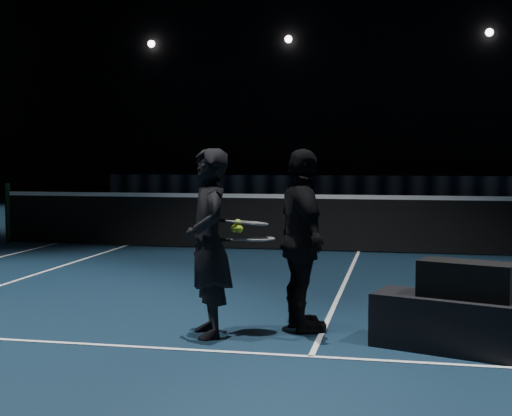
{
  "coord_description": "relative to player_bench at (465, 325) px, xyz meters",
  "views": [
    {
      "loc": [
        0.67,
        -11.86,
        1.56
      ],
      "look_at": [
        -0.57,
        -5.75,
        1.12
      ],
      "focal_mm": 50.0,
      "sensor_mm": 36.0,
      "label": 1
    }
  ],
  "objects": [
    {
      "name": "net_tape",
      "position": [
        -1.2,
        6.01,
        0.69
      ],
      "size": [
        12.8,
        0.03,
        0.07
      ],
      "primitive_type": "cube",
      "color": "white",
      "rests_on": "net_mesh"
    },
    {
      "name": "player_bench",
      "position": [
        0.0,
        0.0,
        0.0
      ],
      "size": [
        1.55,
        0.95,
        0.44
      ],
      "primitive_type": "cube",
      "rotation": [
        0.0,
        0.0,
        -0.34
      ],
      "color": "black",
      "rests_on": "floor"
    },
    {
      "name": "sponsor_backdrop",
      "position": [
        -1.2,
        21.51,
        0.23
      ],
      "size": [
        22.0,
        0.15,
        0.9
      ],
      "primitive_type": "cube",
      "color": "black",
      "rests_on": "floor"
    },
    {
      "name": "bag_signature",
      "position": [
        0.0,
        -0.16,
        0.37
      ],
      "size": [
        0.32,
        0.12,
        0.1
      ],
      "primitive_type": "cube",
      "rotation": [
        0.0,
        0.0,
        -0.34
      ],
      "color": "white",
      "rests_on": "racket_bag"
    },
    {
      "name": "player_a",
      "position": [
        -2.16,
        0.1,
        0.6
      ],
      "size": [
        0.62,
        0.71,
        1.64
      ],
      "primitive_type": "imported",
      "rotation": [
        0.0,
        0.0,
        -1.11
      ],
      "color": "black",
      "rests_on": "floor"
    },
    {
      "name": "net_post_left",
      "position": [
        -7.6,
        6.01,
        0.33
      ],
      "size": [
        0.1,
        0.1,
        1.1
      ],
      "primitive_type": "cylinder",
      "color": "black",
      "rests_on": "floor"
    },
    {
      "name": "net_mesh",
      "position": [
        -1.2,
        6.01,
        0.23
      ],
      "size": [
        12.8,
        0.02,
        0.86
      ],
      "primitive_type": "cube",
      "color": "black",
      "rests_on": "floor"
    },
    {
      "name": "player_b",
      "position": [
        -1.38,
        0.45,
        0.6
      ],
      "size": [
        0.76,
        1.04,
        1.64
      ],
      "primitive_type": "imported",
      "rotation": [
        0.0,
        0.0,
        2.0
      ],
      "color": "black",
      "rests_on": "floor"
    },
    {
      "name": "wall_back",
      "position": [
        -1.2,
        24.01,
        4.78
      ],
      "size": [
        30.0,
        0.0,
        30.0
      ],
      "primitive_type": "plane",
      "rotation": [
        1.57,
        0.0,
        0.0
      ],
      "color": "black",
      "rests_on": "ground"
    },
    {
      "name": "tennis_balls",
      "position": [
        -1.93,
        0.21,
        0.73
      ],
      "size": [
        0.12,
        0.1,
        0.12
      ],
      "primitive_type": null,
      "color": "#ABCE2B",
      "rests_on": "racket_upper"
    },
    {
      "name": "fixtures_far",
      "position": [
        -1.2,
        23.81,
        6.28
      ],
      "size": [
        20.0,
        0.3,
        0.3
      ],
      "primitive_type": null,
      "color": "white",
      "rests_on": "wall_back"
    },
    {
      "name": "floor",
      "position": [
        -1.2,
        6.01,
        -0.22
      ],
      "size": [
        36.0,
        36.0,
        0.0
      ],
      "primitive_type": "plane",
      "color": "black",
      "rests_on": "ground"
    },
    {
      "name": "racket_bag",
      "position": [
        0.0,
        0.0,
        0.37
      ],
      "size": [
        0.8,
        0.54,
        0.29
      ],
      "primitive_type": "cube",
      "rotation": [
        0.0,
        0.0,
        -0.34
      ],
      "color": "black",
      "rests_on": "player_bench"
    },
    {
      "name": "court_lines",
      "position": [
        -1.2,
        6.01,
        -0.22
      ],
      "size": [
        10.98,
        23.78,
        0.01
      ],
      "primitive_type": null,
      "color": "white",
      "rests_on": "floor"
    },
    {
      "name": "racket_lower",
      "position": [
        -1.75,
        0.28,
        0.62
      ],
      "size": [
        0.71,
        0.48,
        0.03
      ],
      "primitive_type": null,
      "rotation": [
        0.0,
        0.0,
        0.42
      ],
      "color": "black",
      "rests_on": "player_a"
    },
    {
      "name": "racket_upper",
      "position": [
        -1.81,
        0.3,
        0.76
      ],
      "size": [
        0.7,
        0.51,
        0.1
      ],
      "primitive_type": null,
      "rotation": [
        0.0,
        0.1,
        0.49
      ],
      "color": "black",
      "rests_on": "player_b"
    }
  ]
}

